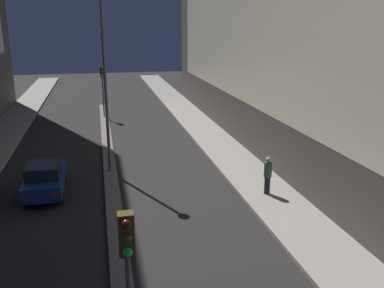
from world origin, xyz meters
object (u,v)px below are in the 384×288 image
traffic_light_near (128,266)px  street_lamp (104,53)px  pedestrian_on_right_sidewalk (268,174)px  traffic_light_mid (102,80)px  car_left_lane (45,178)px

traffic_light_near → street_lamp: 15.30m
traffic_light_near → pedestrian_on_right_sidewalk: traffic_light_near is taller
street_lamp → pedestrian_on_right_sidewalk: street_lamp is taller
traffic_light_near → traffic_light_mid: 29.03m
traffic_light_mid → pedestrian_on_right_sidewalk: bearing=-69.5°
car_left_lane → pedestrian_on_right_sidewalk: bearing=-14.6°
street_lamp → car_left_lane: size_ratio=2.32×
traffic_light_mid → street_lamp: bearing=-90.0°
traffic_light_mid → street_lamp: 14.42m
car_left_lane → street_lamp: bearing=36.8°
traffic_light_mid → street_lamp: size_ratio=0.45×
street_lamp → car_left_lane: street_lamp is taller
traffic_light_near → car_left_lane: (-3.12, 12.63, -2.51)m
car_left_lane → pedestrian_on_right_sidewalk: size_ratio=2.31×
traffic_light_near → street_lamp: street_lamp is taller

